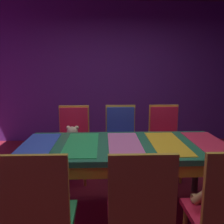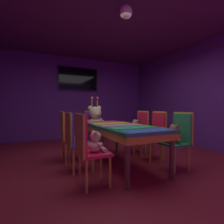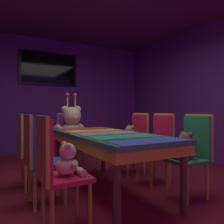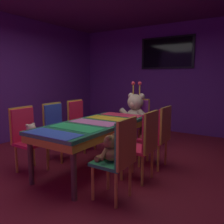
{
  "view_description": "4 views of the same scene",
  "coord_description": "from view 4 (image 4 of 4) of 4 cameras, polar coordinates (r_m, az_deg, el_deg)",
  "views": [
    {
      "loc": [
        2.18,
        -0.21,
        1.46
      ],
      "look_at": [
        0.16,
        -0.13,
        1.09
      ],
      "focal_mm": 36.91,
      "sensor_mm": 36.0,
      "label": 1
    },
    {
      "loc": [
        -1.52,
        -2.83,
        1.07
      ],
      "look_at": [
        -0.22,
        -0.09,
        0.99
      ],
      "focal_mm": 27.78,
      "sensor_mm": 36.0,
      "label": 2
    },
    {
      "loc": [
        -1.33,
        -2.55,
        1.03
      ],
      "look_at": [
        -0.0,
        -0.11,
        1.01
      ],
      "focal_mm": 36.76,
      "sensor_mm": 36.0,
      "label": 3
    },
    {
      "loc": [
        2.14,
        -2.8,
        1.44
      ],
      "look_at": [
        0.21,
        0.18,
        0.9
      ],
      "focal_mm": 37.27,
      "sensor_mm": 36.0,
      "label": 4
    }
  ],
  "objects": [
    {
      "name": "chair_right_1",
      "position": [
        3.21,
        8.24,
        -6.66
      ],
      "size": [
        0.42,
        0.41,
        0.98
      ],
      "rotation": [
        0.0,
        0.0,
        3.14
      ],
      "color": "red",
      "rests_on": "ground_plane"
    },
    {
      "name": "chair_right_0",
      "position": [
        2.68,
        2.17,
        -9.71
      ],
      "size": [
        0.42,
        0.41,
        0.98
      ],
      "rotation": [
        0.0,
        0.0,
        3.14
      ],
      "color": "#268C4C",
      "rests_on": "ground_plane"
    },
    {
      "name": "king_teddy_bear",
      "position": [
        4.74,
        5.68,
        0.15
      ],
      "size": [
        0.69,
        0.54,
        0.89
      ],
      "rotation": [
        0.0,
        0.0,
        -1.57
      ],
      "color": "beige",
      "rests_on": "throne_chair"
    },
    {
      "name": "teddy_right_2",
      "position": [
        3.78,
        9.76,
        -4.33
      ],
      "size": [
        0.27,
        0.35,
        0.33
      ],
      "rotation": [
        0.0,
        0.0,
        3.14
      ],
      "color": "#9E7247",
      "rests_on": "chair_right_2"
    },
    {
      "name": "wall_back",
      "position": [
        6.37,
        13.38,
        8.05
      ],
      "size": [
        5.2,
        0.12,
        2.8
      ],
      "primitive_type": "cube",
      "color": "#59267F",
      "rests_on": "ground_plane"
    },
    {
      "name": "chair_left_2",
      "position": [
        4.65,
        -8.29,
        -1.89
      ],
      "size": [
        0.42,
        0.41,
        0.98
      ],
      "color": "red",
      "rests_on": "ground_plane"
    },
    {
      "name": "chair_right_2",
      "position": [
        3.73,
        11.84,
        -4.61
      ],
      "size": [
        0.42,
        0.41,
        0.98
      ],
      "rotation": [
        0.0,
        0.0,
        3.14
      ],
      "color": "red",
      "rests_on": "ground_plane"
    },
    {
      "name": "throne_chair",
      "position": [
        4.92,
        6.56,
        -1.29
      ],
      "size": [
        0.41,
        0.42,
        0.98
      ],
      "rotation": [
        0.0,
        0.0,
        -1.57
      ],
      "color": "purple",
      "rests_on": "ground_plane"
    },
    {
      "name": "banquet_table",
      "position": [
        3.61,
        -4.39,
        -3.96
      ],
      "size": [
        0.9,
        2.02,
        0.75
      ],
      "color": "#26724C",
      "rests_on": "ground_plane"
    },
    {
      "name": "wall_tv",
      "position": [
        6.31,
        13.3,
        13.96
      ],
      "size": [
        1.39,
        0.06,
        0.81
      ],
      "color": "black"
    },
    {
      "name": "ground_plane",
      "position": [
        3.81,
        -4.28,
        -13.59
      ],
      "size": [
        7.9,
        7.9,
        0.0
      ],
      "primitive_type": "plane",
      "color": "maroon"
    },
    {
      "name": "teddy_left_0",
      "position": [
        3.7,
        -19.1,
        -5.22
      ],
      "size": [
        0.24,
        0.31,
        0.29
      ],
      "color": "beige",
      "rests_on": "chair_left_0"
    },
    {
      "name": "teddy_right_0",
      "position": [
        2.75,
        -0.49,
        -9.21
      ],
      "size": [
        0.26,
        0.34,
        0.32
      ],
      "rotation": [
        0.0,
        0.0,
        3.14
      ],
      "color": "brown",
      "rests_on": "chair_right_0"
    },
    {
      "name": "chair_left_1",
      "position": [
        4.22,
        -13.66,
        -3.13
      ],
      "size": [
        0.42,
        0.41,
        0.98
      ],
      "color": "#2D47B2",
      "rests_on": "ground_plane"
    },
    {
      "name": "chair_left_0",
      "position": [
        3.8,
        -20.46,
        -4.71
      ],
      "size": [
        0.42,
        0.41,
        0.98
      ],
      "color": "red",
      "rests_on": "ground_plane"
    }
  ]
}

